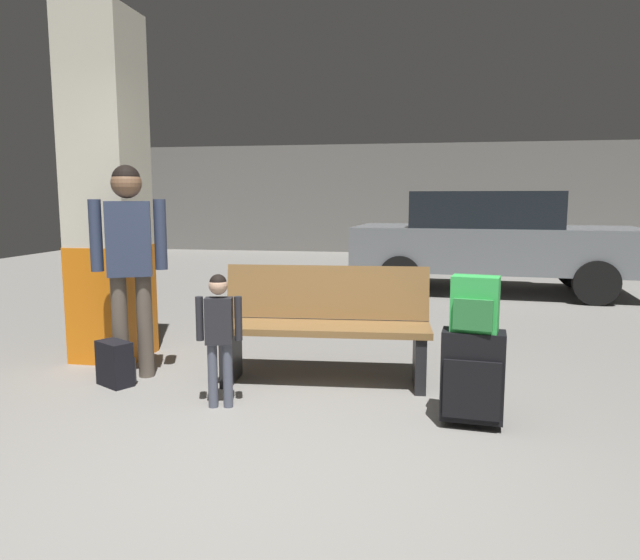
% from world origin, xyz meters
% --- Properties ---
extents(ground_plane, '(18.00, 18.00, 0.10)m').
position_xyz_m(ground_plane, '(0.00, 4.00, -0.05)').
color(ground_plane, gray).
extents(garage_back_wall, '(18.00, 0.12, 2.80)m').
position_xyz_m(garage_back_wall, '(0.00, 12.86, 1.40)').
color(garage_back_wall, slate).
rests_on(garage_back_wall, ground_plane).
extents(structural_pillar, '(0.57, 0.57, 2.97)m').
position_xyz_m(structural_pillar, '(-1.87, 2.07, 1.47)').
color(structural_pillar, orange).
rests_on(structural_pillar, ground_plane).
extents(bench, '(1.63, 0.63, 0.89)m').
position_xyz_m(bench, '(0.10, 1.69, 0.44)').
color(bench, brown).
rests_on(bench, ground_plane).
extents(suitcase, '(0.40, 0.26, 0.60)m').
position_xyz_m(suitcase, '(1.15, 0.96, 0.32)').
color(suitcase, black).
rests_on(suitcase, ground_plane).
extents(backpack_bright, '(0.31, 0.24, 0.34)m').
position_xyz_m(backpack_bright, '(1.15, 0.96, 0.77)').
color(backpack_bright, green).
rests_on(backpack_bright, suitcase).
extents(child, '(0.30, 0.18, 0.91)m').
position_xyz_m(child, '(-0.51, 1.01, 0.56)').
color(child, '#4C5160').
rests_on(child, ground_plane).
extents(adult, '(0.52, 0.32, 1.66)m').
position_xyz_m(adult, '(-1.41, 1.54, 1.03)').
color(adult, brown).
rests_on(adult, ground_plane).
extents(backpack_dark_floor, '(0.32, 0.29, 0.34)m').
position_xyz_m(backpack_dark_floor, '(-1.45, 1.33, 0.17)').
color(backpack_dark_floor, black).
rests_on(backpack_dark_floor, ground_plane).
extents(parked_car_near, '(4.22, 2.04, 1.51)m').
position_xyz_m(parked_car_near, '(1.82, 6.50, 0.81)').
color(parked_car_near, slate).
rests_on(parked_car_near, ground_plane).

